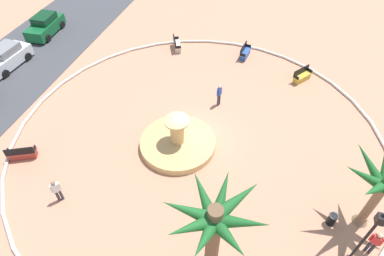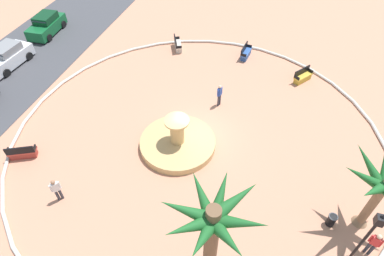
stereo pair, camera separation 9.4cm
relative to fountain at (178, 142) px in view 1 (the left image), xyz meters
The scene contains 15 objects.
ground_plane 1.48m from the fountain, 41.88° to the right, with size 80.00×80.00×0.00m, color tan.
plaza_curb 1.46m from the fountain, 41.88° to the right, with size 22.88×22.88×0.20m, color silver.
fountain is the anchor object (origin of this frame).
palm_tree_by_curb 9.01m from the fountain, 151.90° to the right, with size 3.56×3.67×6.08m.
bench_east 10.98m from the fountain, 18.74° to the left, with size 1.66×1.14×1.00m.
bench_west 11.20m from the fountain, 37.40° to the right, with size 1.58×1.36×1.00m.
bench_north 11.06m from the fountain, 11.30° to the right, with size 1.65×0.70×1.00m.
bench_southeast 9.07m from the fountain, 112.53° to the left, with size 1.15×1.66×1.00m.
lamppost 10.82m from the fountain, 114.81° to the right, with size 0.32×0.32×4.11m.
trash_bin 9.29m from the fountain, 107.11° to the right, with size 0.46×0.46×0.73m.
person_cyclist_helmet 11.19m from the fountain, 109.58° to the right, with size 0.30×0.50×1.67m.
person_cyclist_photo 7.14m from the fountain, 138.76° to the left, with size 0.42×0.38×1.60m.
person_pedestrian_stroll 4.69m from the fountain, 18.76° to the right, with size 0.51×0.30×1.68m.
parked_car_second 15.98m from the fountain, 74.66° to the left, with size 4.11×2.13×1.67m.
parked_car_third 18.22m from the fountain, 58.50° to the left, with size 4.11×2.14×1.67m.
Camera 1 is at (-13.47, -3.62, 14.85)m, focal length 30.46 mm.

